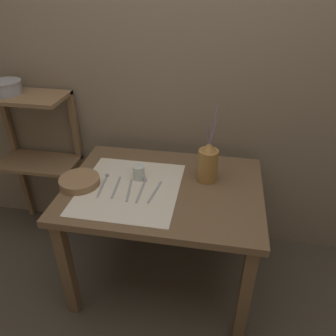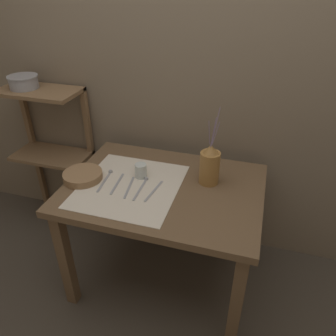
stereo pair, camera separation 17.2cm
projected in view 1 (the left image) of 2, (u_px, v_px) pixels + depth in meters
name	position (u px, v px, depth m)	size (l,w,h in m)	color
ground_plane	(164.00, 275.00, 2.16)	(12.00, 12.00, 0.00)	#473F35
stone_wall_back	(179.00, 73.00, 1.96)	(7.00, 0.06, 2.40)	#7A6B56
wooden_table	(164.00, 201.00, 1.84)	(1.07, 0.79, 0.72)	brown
wooden_shelf_unit	(36.00, 140.00, 2.21)	(0.53, 0.28, 1.07)	brown
linen_cloth	(130.00, 188.00, 1.77)	(0.53, 0.58, 0.00)	beige
pitcher_with_flowers	(208.00, 163.00, 1.79)	(0.11, 0.11, 0.44)	olive
wooden_bowl	(79.00, 181.00, 1.79)	(0.22, 0.22, 0.04)	#8E6B47
glass_tumbler_near	(139.00, 172.00, 1.83)	(0.07, 0.07, 0.08)	silver
spoon_inner	(105.00, 180.00, 1.83)	(0.04, 0.22, 0.02)	#939399
knife_center	(116.00, 187.00, 1.77)	(0.03, 0.20, 0.00)	#939399
fork_outer	(129.00, 190.00, 1.75)	(0.04, 0.20, 0.00)	#939399
spoon_outer	(143.00, 185.00, 1.79)	(0.02, 0.22, 0.02)	#939399
fork_inner	(155.00, 192.00, 1.74)	(0.04, 0.20, 0.00)	#939399
metal_pot_large	(6.00, 87.00, 2.00)	(0.19, 0.19, 0.08)	#939399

